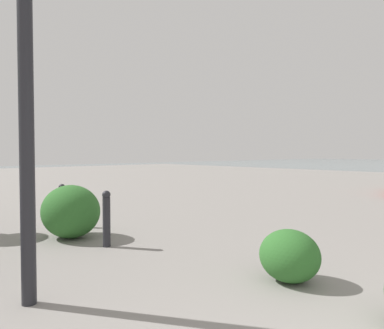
{
  "coord_description": "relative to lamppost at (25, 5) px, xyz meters",
  "views": [
    {
      "loc": [
        0.36,
        2.03,
        1.48
      ],
      "look_at": [
        9.2,
        -6.09,
        1.07
      ],
      "focal_mm": 33.83,
      "sensor_mm": 36.0,
      "label": 1
    }
  ],
  "objects": [
    {
      "name": "bollard_mid",
      "position": [
        3.41,
        -1.77,
        -2.44
      ],
      "size": [
        0.13,
        0.13,
        0.85
      ],
      "color": "#232328",
      "rests_on": "ground"
    },
    {
      "name": "shrub_wide",
      "position": [
        2.35,
        -1.47,
        -2.42
      ],
      "size": [
        1.07,
        0.97,
        0.91
      ],
      "color": "#2D6628",
      "rests_on": "ground"
    },
    {
      "name": "bollard_near",
      "position": [
        1.4,
        -1.63,
        -2.42
      ],
      "size": [
        0.13,
        0.13,
        0.88
      ],
      "color": "#232328",
      "rests_on": "ground"
    },
    {
      "name": "lamppost",
      "position": [
        0.0,
        0.0,
        0.0
      ],
      "size": [
        0.98,
        0.28,
        4.38
      ],
      "color": "#232328",
      "rests_on": "ground"
    },
    {
      "name": "shrub_low",
      "position": [
        -1.38,
        -2.4,
        -2.58
      ],
      "size": [
        0.71,
        0.64,
        0.6
      ],
      "color": "#2D6628",
      "rests_on": "ground"
    }
  ]
}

